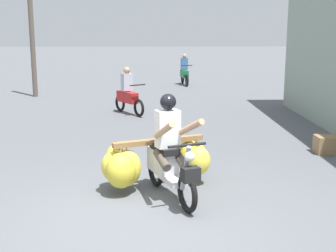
{
  "coord_description": "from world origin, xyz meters",
  "views": [
    {
      "loc": [
        0.15,
        -5.77,
        2.51
      ],
      "look_at": [
        0.4,
        1.8,
        0.9
      ],
      "focal_mm": 49.15,
      "sensor_mm": 36.0,
      "label": 1
    }
  ],
  "objects_px": {
    "produce_crate": "(329,145)",
    "utility_pole": "(31,25)",
    "motorbike_distant_ahead_left": "(128,95)",
    "motorbike_distant_ahead_right": "(184,72)",
    "motorbike_main_loaded": "(157,160)"
  },
  "relations": [
    {
      "from": "motorbike_distant_ahead_right",
      "to": "produce_crate",
      "type": "relative_size",
      "value": 2.89
    },
    {
      "from": "produce_crate",
      "to": "utility_pole",
      "type": "xyz_separation_m",
      "value": [
        -8.03,
        8.29,
        2.46
      ]
    },
    {
      "from": "motorbike_distant_ahead_left",
      "to": "utility_pole",
      "type": "xyz_separation_m",
      "value": [
        -3.67,
        3.67,
        2.07
      ]
    },
    {
      "from": "produce_crate",
      "to": "motorbike_distant_ahead_right",
      "type": "bearing_deg",
      "value": 100.47
    },
    {
      "from": "utility_pole",
      "to": "produce_crate",
      "type": "bearing_deg",
      "value": -45.91
    },
    {
      "from": "motorbike_distant_ahead_left",
      "to": "motorbike_distant_ahead_right",
      "type": "distance_m",
      "value": 7.48
    },
    {
      "from": "motorbike_main_loaded",
      "to": "produce_crate",
      "type": "bearing_deg",
      "value": 30.51
    },
    {
      "from": "motorbike_distant_ahead_left",
      "to": "produce_crate",
      "type": "bearing_deg",
      "value": -46.67
    },
    {
      "from": "motorbike_distant_ahead_right",
      "to": "utility_pole",
      "type": "relative_size",
      "value": 0.31
    },
    {
      "from": "motorbike_distant_ahead_right",
      "to": "produce_crate",
      "type": "bearing_deg",
      "value": -79.53
    },
    {
      "from": "produce_crate",
      "to": "utility_pole",
      "type": "bearing_deg",
      "value": 134.09
    },
    {
      "from": "motorbike_distant_ahead_left",
      "to": "produce_crate",
      "type": "relative_size",
      "value": 2.5
    },
    {
      "from": "produce_crate",
      "to": "motorbike_main_loaded",
      "type": "bearing_deg",
      "value": -149.49
    },
    {
      "from": "motorbike_distant_ahead_left",
      "to": "utility_pole",
      "type": "height_order",
      "value": "utility_pole"
    },
    {
      "from": "motorbike_distant_ahead_left",
      "to": "motorbike_distant_ahead_right",
      "type": "relative_size",
      "value": 0.86
    }
  ]
}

